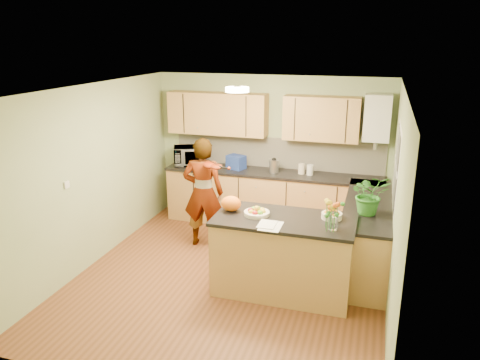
# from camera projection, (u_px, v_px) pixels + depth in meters

# --- Properties ---
(floor) EXTENTS (4.50, 4.50, 0.00)m
(floor) POSITION_uv_depth(u_px,v_px,m) (231.00, 277.00, 6.29)
(floor) COLOR brown
(floor) RESTS_ON ground
(ceiling) EXTENTS (4.00, 4.50, 0.02)m
(ceiling) POSITION_uv_depth(u_px,v_px,m) (230.00, 89.00, 5.56)
(ceiling) COLOR silver
(ceiling) RESTS_ON wall_back
(wall_back) EXTENTS (4.00, 0.02, 2.50)m
(wall_back) POSITION_uv_depth(u_px,v_px,m) (271.00, 149.00, 7.99)
(wall_back) COLOR #8EA273
(wall_back) RESTS_ON floor
(wall_front) EXTENTS (4.00, 0.02, 2.50)m
(wall_front) POSITION_uv_depth(u_px,v_px,m) (146.00, 269.00, 3.87)
(wall_front) COLOR #8EA273
(wall_front) RESTS_ON floor
(wall_left) EXTENTS (0.02, 4.50, 2.50)m
(wall_left) POSITION_uv_depth(u_px,v_px,m) (93.00, 175.00, 6.48)
(wall_left) COLOR #8EA273
(wall_left) RESTS_ON floor
(wall_right) EXTENTS (0.02, 4.50, 2.50)m
(wall_right) POSITION_uv_depth(u_px,v_px,m) (396.00, 204.00, 5.37)
(wall_right) COLOR #8EA273
(wall_right) RESTS_ON floor
(back_counter) EXTENTS (3.64, 0.62, 0.94)m
(back_counter) POSITION_uv_depth(u_px,v_px,m) (272.00, 199.00, 7.91)
(back_counter) COLOR #A17740
(back_counter) RESTS_ON floor
(right_counter) EXTENTS (0.62, 2.24, 0.94)m
(right_counter) POSITION_uv_depth(u_px,v_px,m) (366.00, 235.00, 6.46)
(right_counter) COLOR #A17740
(right_counter) RESTS_ON floor
(splashback) EXTENTS (3.60, 0.02, 0.52)m
(splashback) POSITION_uv_depth(u_px,v_px,m) (277.00, 153.00, 7.96)
(splashback) COLOR beige
(splashback) RESTS_ON back_counter
(upper_cabinets) EXTENTS (3.20, 0.34, 0.70)m
(upper_cabinets) POSITION_uv_depth(u_px,v_px,m) (259.00, 115.00, 7.70)
(upper_cabinets) COLOR #A17740
(upper_cabinets) RESTS_ON wall_back
(boiler) EXTENTS (0.40, 0.30, 0.86)m
(boiler) POSITION_uv_depth(u_px,v_px,m) (377.00, 118.00, 7.18)
(boiler) COLOR silver
(boiler) RESTS_ON wall_back
(window_right) EXTENTS (0.01, 1.30, 1.05)m
(window_right) POSITION_uv_depth(u_px,v_px,m) (397.00, 166.00, 5.83)
(window_right) COLOR silver
(window_right) RESTS_ON wall_right
(light_switch) EXTENTS (0.02, 0.09, 0.09)m
(light_switch) POSITION_uv_depth(u_px,v_px,m) (67.00, 185.00, 5.92)
(light_switch) COLOR silver
(light_switch) RESTS_ON wall_left
(ceiling_lamp) EXTENTS (0.30, 0.30, 0.07)m
(ceiling_lamp) POSITION_uv_depth(u_px,v_px,m) (237.00, 89.00, 5.85)
(ceiling_lamp) COLOR #FFEABF
(ceiling_lamp) RESTS_ON ceiling
(peninsula_island) EXTENTS (1.71, 0.88, 0.98)m
(peninsula_island) POSITION_uv_depth(u_px,v_px,m) (283.00, 255.00, 5.82)
(peninsula_island) COLOR #A17740
(peninsula_island) RESTS_ON floor
(fruit_dish) EXTENTS (0.32, 0.32, 0.11)m
(fruit_dish) POSITION_uv_depth(u_px,v_px,m) (257.00, 212.00, 5.77)
(fruit_dish) COLOR beige
(fruit_dish) RESTS_ON peninsula_island
(orange_bowl) EXTENTS (0.25, 0.25, 0.15)m
(orange_bowl) POSITION_uv_depth(u_px,v_px,m) (332.00, 214.00, 5.65)
(orange_bowl) COLOR beige
(orange_bowl) RESTS_ON peninsula_island
(flower_vase) EXTENTS (0.24, 0.24, 0.45)m
(flower_vase) POSITION_uv_depth(u_px,v_px,m) (334.00, 205.00, 5.26)
(flower_vase) COLOR silver
(flower_vase) RESTS_ON peninsula_island
(orange_bag) EXTENTS (0.26, 0.22, 0.19)m
(orange_bag) POSITION_uv_depth(u_px,v_px,m) (231.00, 204.00, 5.89)
(orange_bag) COLOR orange
(orange_bag) RESTS_ON peninsula_island
(papers) EXTENTS (0.25, 0.33, 0.01)m
(papers) POSITION_uv_depth(u_px,v_px,m) (271.00, 226.00, 5.43)
(papers) COLOR white
(papers) RESTS_ON peninsula_island
(violinist) EXTENTS (0.68, 0.50, 1.69)m
(violinist) POSITION_uv_depth(u_px,v_px,m) (203.00, 193.00, 7.04)
(violinist) COLOR #E3AE8A
(violinist) RESTS_ON floor
(violin) EXTENTS (0.66, 0.57, 0.16)m
(violin) POSITION_uv_depth(u_px,v_px,m) (210.00, 165.00, 6.64)
(violin) COLOR #531505
(violin) RESTS_ON violinist
(microwave) EXTENTS (0.70, 0.60, 0.32)m
(microwave) POSITION_uv_depth(u_px,v_px,m) (191.00, 156.00, 8.16)
(microwave) COLOR silver
(microwave) RESTS_ON back_counter
(blue_box) EXTENTS (0.35, 0.30, 0.23)m
(blue_box) POSITION_uv_depth(u_px,v_px,m) (236.00, 162.00, 7.93)
(blue_box) COLOR navy
(blue_box) RESTS_ON back_counter
(kettle) EXTENTS (0.16, 0.16, 0.29)m
(kettle) POSITION_uv_depth(u_px,v_px,m) (274.00, 166.00, 7.70)
(kettle) COLOR #B4B3B8
(kettle) RESTS_ON back_counter
(jar_cream) EXTENTS (0.12, 0.12, 0.17)m
(jar_cream) POSITION_uv_depth(u_px,v_px,m) (301.00, 169.00, 7.65)
(jar_cream) COLOR beige
(jar_cream) RESTS_ON back_counter
(jar_white) EXTENTS (0.12, 0.12, 0.17)m
(jar_white) POSITION_uv_depth(u_px,v_px,m) (310.00, 170.00, 7.58)
(jar_white) COLOR silver
(jar_white) RESTS_ON back_counter
(potted_plant) EXTENTS (0.58, 0.54, 0.53)m
(potted_plant) POSITION_uv_depth(u_px,v_px,m) (370.00, 194.00, 5.86)
(potted_plant) COLOR #307A28
(potted_plant) RESTS_ON right_counter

